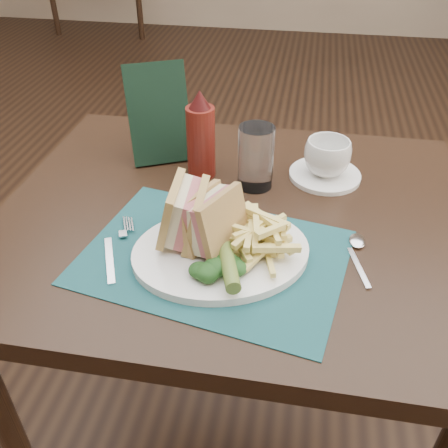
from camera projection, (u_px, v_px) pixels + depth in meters
The scene contains 17 objects.
floor at pixel (253, 303), 1.80m from camera, with size 7.00×7.00×0.00m, color black.
wall_back at pixel (301, 31), 4.57m from camera, with size 6.00×6.00×0.00m, color tan.
table_main at pixel (232, 341), 1.18m from camera, with size 0.90×0.75×0.75m, color black, non-canonical shape.
placemat at pixel (214, 257), 0.85m from camera, with size 0.43×0.31×0.00m, color #17464A.
plate at pixel (221, 252), 0.84m from camera, with size 0.30×0.24×0.01m, color white, non-canonical shape.
sandwich_half_a at pixel (171, 211), 0.83m from camera, with size 0.06×0.11×0.10m, color tan, non-canonical shape.
sandwich_half_b at pixel (204, 216), 0.82m from camera, with size 0.06×0.11×0.10m, color tan, non-canonical shape.
kale_garnish at pixel (218, 268), 0.78m from camera, with size 0.11×0.08×0.03m, color #143513, non-canonical shape.
pickle_spear at pixel (228, 263), 0.78m from camera, with size 0.02×0.02×0.12m, color #536C29.
fries_pile at pixel (263, 232), 0.82m from camera, with size 0.18×0.20×0.06m, color #F1DD78, non-canonical shape.
fork at pixel (116, 247), 0.86m from camera, with size 0.03×0.17×0.01m, color silver, non-canonical shape.
spoon at pixel (358, 257), 0.84m from camera, with size 0.03×0.15×0.01m, color silver, non-canonical shape.
saucer at pixel (325, 175), 1.05m from camera, with size 0.15×0.15×0.01m, color white.
coffee_cup at pixel (327, 157), 1.03m from camera, with size 0.10×0.10×0.08m, color white.
drinking_glass at pixel (256, 157), 0.99m from camera, with size 0.07×0.07×0.13m, color white.
ketchup_bottle at pixel (201, 134), 1.01m from camera, with size 0.06×0.06×0.19m, color #5C160F, non-canonical shape.
check_presenter at pixel (159, 114), 1.07m from camera, with size 0.13×0.01×0.21m, color black.
Camera 1 is at (0.12, -1.27, 1.30)m, focal length 40.00 mm.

